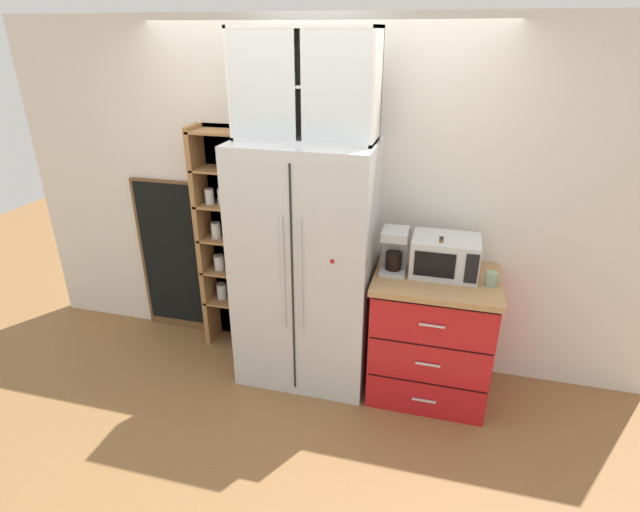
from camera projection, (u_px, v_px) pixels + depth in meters
name	position (u px, v px, depth m)	size (l,w,h in m)	color
ground_plane	(307.00, 370.00, 3.92)	(10.64, 10.64, 0.00)	olive
wall_back_cream	(320.00, 200.00, 3.75)	(4.94, 0.10, 2.55)	silver
refrigerator	(307.00, 266.00, 3.57)	(0.95, 0.67, 1.79)	silver
pantry_shelf_column	(229.00, 239.00, 3.96)	(0.45, 0.27, 1.81)	brown
counter_cabinet	(431.00, 334.00, 3.54)	(0.83, 0.68, 0.93)	red
microwave	(445.00, 256.00, 3.33)	(0.44, 0.33, 0.26)	silver
coffee_maker	(395.00, 250.00, 3.36)	(0.17, 0.20, 0.31)	#B7B7BC
mug_sage	(491.00, 279.00, 3.20)	(0.11, 0.07, 0.09)	#8CA37F
mug_charcoal	(438.00, 271.00, 3.30)	(0.12, 0.08, 0.09)	#2D2D33
bottle_amber	(439.00, 260.00, 3.26)	(0.07, 0.07, 0.30)	brown
upper_cabinet	(306.00, 85.00, 3.11)	(0.91, 0.32, 0.68)	silver
chalkboard_menu	(173.00, 257.00, 4.22)	(0.60, 0.04, 1.35)	brown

